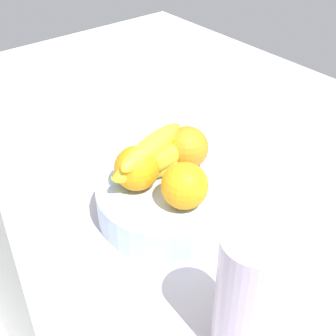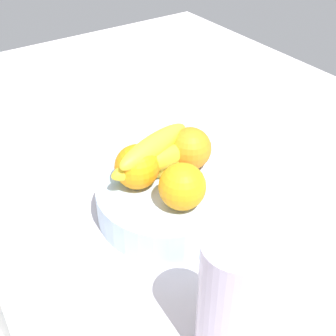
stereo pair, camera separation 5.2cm
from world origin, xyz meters
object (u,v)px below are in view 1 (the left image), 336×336
at_px(orange_center, 137,168).
at_px(orange_front_left, 185,186).
at_px(fruit_bowl, 168,200).
at_px(orange_front_right, 188,148).
at_px(thermos_tumbler, 248,297).
at_px(banana_bunch, 154,158).

bearing_deg(orange_center, orange_front_left, -159.88).
bearing_deg(orange_center, fruit_bowl, -129.68).
relative_size(fruit_bowl, orange_center, 3.24).
distance_m(orange_front_right, thermos_tumbler, 0.33).
relative_size(orange_front_left, banana_bunch, 0.42).
relative_size(orange_center, thermos_tumbler, 0.40).
bearing_deg(banana_bunch, fruit_bowl, -176.60).
height_order(orange_front_right, thermos_tumbler, thermos_tumbler).
relative_size(fruit_bowl, banana_bunch, 1.37).
bearing_deg(orange_front_right, orange_center, 85.53).
distance_m(orange_front_left, orange_center, 0.09).
height_order(orange_center, banana_bunch, banana_bunch).
xyz_separation_m(fruit_bowl, orange_front_left, (-0.05, 0.01, 0.07)).
xyz_separation_m(orange_center, banana_bunch, (0.00, -0.04, 0.00)).
bearing_deg(orange_front_left, fruit_bowl, -9.23).
bearing_deg(thermos_tumbler, fruit_bowl, -18.62).
xyz_separation_m(fruit_bowl, orange_center, (0.03, 0.04, 0.07)).
relative_size(fruit_bowl, orange_front_left, 3.24).
bearing_deg(thermos_tumbler, orange_front_left, -20.83).
bearing_deg(orange_front_left, orange_front_right, -43.78).
distance_m(orange_front_left, thermos_tumbler, 0.23).
bearing_deg(orange_center, thermos_tumbler, 170.65).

